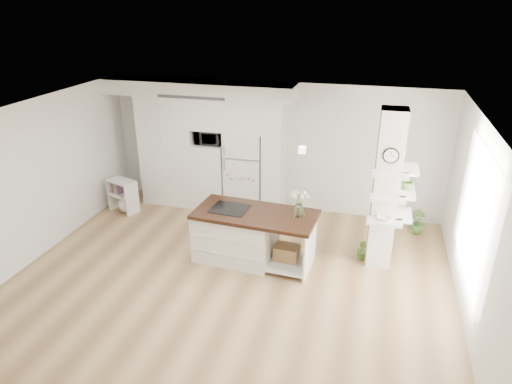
# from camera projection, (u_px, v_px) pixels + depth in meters

# --- Properties ---
(floor) EXTENTS (7.00, 6.00, 0.01)m
(floor) POSITION_uv_depth(u_px,v_px,m) (230.00, 280.00, 7.41)
(floor) COLOR tan
(floor) RESTS_ON ground
(room) EXTENTS (7.04, 6.04, 2.72)m
(room) POSITION_uv_depth(u_px,v_px,m) (227.00, 174.00, 6.67)
(room) COLOR white
(room) RESTS_ON ground
(cabinet_wall) EXTENTS (4.00, 0.71, 2.70)m
(cabinet_wall) POSITION_uv_depth(u_px,v_px,m) (202.00, 139.00, 9.53)
(cabinet_wall) COLOR white
(cabinet_wall) RESTS_ON floor
(refrigerator) EXTENTS (0.78, 0.69, 1.75)m
(refrigerator) POSITION_uv_depth(u_px,v_px,m) (245.00, 171.00, 9.57)
(refrigerator) COLOR white
(refrigerator) RESTS_ON floor
(column) EXTENTS (0.69, 0.90, 2.70)m
(column) POSITION_uv_depth(u_px,v_px,m) (391.00, 193.00, 7.30)
(column) COLOR silver
(column) RESTS_ON floor
(window) EXTENTS (0.00, 2.40, 2.40)m
(window) POSITION_uv_depth(u_px,v_px,m) (476.00, 215.00, 6.24)
(window) COLOR white
(window) RESTS_ON room
(pendant_light) EXTENTS (0.12, 0.12, 0.10)m
(pendant_light) POSITION_uv_depth(u_px,v_px,m) (347.00, 164.00, 6.29)
(pendant_light) COLOR white
(pendant_light) RESTS_ON room
(kitchen_island) EXTENTS (2.11, 1.11, 1.49)m
(kitchen_island) POSITION_uv_depth(u_px,v_px,m) (242.00, 234.00, 7.86)
(kitchen_island) COLOR white
(kitchen_island) RESTS_ON floor
(bookshelf) EXTENTS (0.68, 0.52, 0.71)m
(bookshelf) POSITION_uv_depth(u_px,v_px,m) (124.00, 198.00, 9.67)
(bookshelf) COLOR white
(bookshelf) RESTS_ON floor
(floor_plant_a) EXTENTS (0.29, 0.26, 0.43)m
(floor_plant_a) POSITION_uv_depth(u_px,v_px,m) (363.00, 249.00, 7.90)
(floor_plant_a) COLOR #4C8234
(floor_plant_a) RESTS_ON floor
(floor_plant_b) EXTENTS (0.34, 0.34, 0.47)m
(floor_plant_b) POSITION_uv_depth(u_px,v_px,m) (418.00, 222.00, 8.81)
(floor_plant_b) COLOR #4C8234
(floor_plant_b) RESTS_ON floor
(microwave) EXTENTS (0.54, 0.37, 0.30)m
(microwave) POSITION_uv_depth(u_px,v_px,m) (209.00, 137.00, 9.42)
(microwave) COLOR #2D2D2D
(microwave) RESTS_ON cabinet_wall
(shelf_plant) EXTENTS (0.27, 0.23, 0.30)m
(shelf_plant) POSITION_uv_depth(u_px,v_px,m) (409.00, 181.00, 7.32)
(shelf_plant) COLOR #4C8234
(shelf_plant) RESTS_ON column
(decor_bowl) EXTENTS (0.22, 0.22, 0.05)m
(decor_bowl) POSITION_uv_depth(u_px,v_px,m) (383.00, 218.00, 7.26)
(decor_bowl) COLOR white
(decor_bowl) RESTS_ON column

